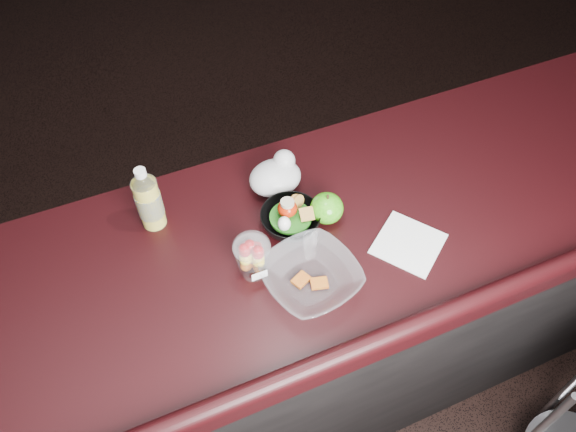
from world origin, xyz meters
The scene contains 9 objects.
room_shell centered at (0.00, 0.00, 1.83)m, with size 8.00×8.00×8.00m.
counter centered at (0.00, 0.30, 0.51)m, with size 4.06×0.71×1.02m.
lemonade_bottle centered at (-0.35, 0.50, 1.11)m, with size 0.07×0.07×0.20m.
fruit_cup centered at (-0.16, 0.24, 1.09)m, with size 0.09×0.09×0.13m.
green_apple centered at (0.08, 0.33, 1.06)m, with size 0.09×0.09×0.09m.
plastic_bag centered at (0.00, 0.48, 1.07)m, with size 0.15×0.12×0.11m.
snack_bowl centered at (-0.02, 0.34, 1.05)m, with size 0.20×0.20×0.09m.
takeout_bowl centered at (-0.04, 0.16, 1.05)m, with size 0.27×0.27×0.06m.
paper_napkin centered at (0.24, 0.16, 1.02)m, with size 0.16×0.16×0.00m, color white.
Camera 1 is at (-0.38, -0.50, 2.22)m, focal length 35.00 mm.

